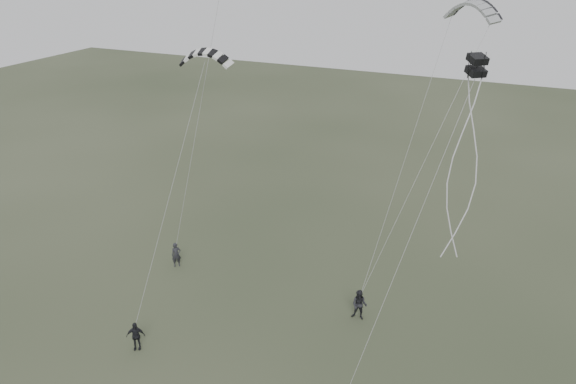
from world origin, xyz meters
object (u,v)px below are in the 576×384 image
at_px(kite_pale_large, 473,2).
at_px(kite_box, 477,65).
at_px(flyer_right, 359,305).
at_px(flyer_left, 176,255).
at_px(kite_striped, 205,52).
at_px(flyer_center, 136,336).

xyz_separation_m(kite_pale_large, kite_box, (1.83, -12.84, -0.98)).
bearing_deg(flyer_right, flyer_left, 176.35).
bearing_deg(kite_box, flyer_right, 102.04).
distance_m(flyer_left, kite_pale_large, 23.23).
bearing_deg(kite_box, kite_striped, 124.39).
height_order(kite_striped, kite_box, kite_box).
bearing_deg(kite_striped, flyer_center, -102.51).
relative_size(flyer_right, flyer_center, 1.12).
relative_size(flyer_left, kite_box, 2.37).
height_order(flyer_left, kite_pale_large, kite_pale_large).
xyz_separation_m(flyer_left, flyer_center, (2.71, -7.66, -0.02)).
height_order(kite_pale_large, kite_striped, kite_pale_large).
distance_m(flyer_left, kite_striped, 13.52).
distance_m(flyer_center, kite_box, 20.63).
bearing_deg(flyer_center, flyer_right, 6.17).
bearing_deg(kite_box, kite_pale_large, 59.31).
bearing_deg(flyer_right, flyer_center, -144.82).
bearing_deg(flyer_left, kite_striped, -48.86).
bearing_deg(kite_pale_large, flyer_center, -94.17).
height_order(flyer_left, kite_striped, kite_striped).
bearing_deg(flyer_right, kite_striped, 177.24).
bearing_deg(flyer_center, kite_striped, 56.12).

